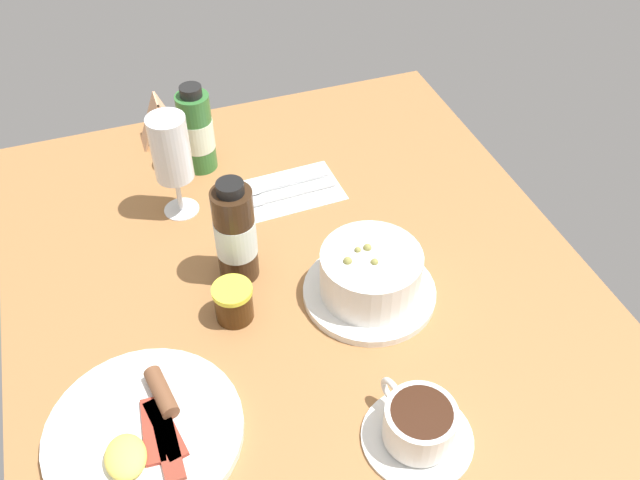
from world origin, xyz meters
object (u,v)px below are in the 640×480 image
(wine_glass, at_px, (171,152))
(sauce_bottle_green, at_px, (197,131))
(porridge_bowl, at_px, (369,273))
(jam_jar, at_px, (233,302))
(cutlery_setting, at_px, (286,191))
(menu_card, at_px, (160,120))
(sauce_bottle_brown, at_px, (235,234))
(breakfast_plate, at_px, (144,432))
(coffee_cup, at_px, (419,426))

(wine_glass, height_order, sauce_bottle_green, wine_glass)
(porridge_bowl, xyz_separation_m, jam_jar, (0.02, 0.19, -0.01))
(cutlery_setting, bearing_deg, menu_card, 38.04)
(jam_jar, bearing_deg, cutlery_setting, -32.30)
(cutlery_setting, height_order, menu_card, menu_card)
(jam_jar, bearing_deg, wine_glass, 6.18)
(sauce_bottle_brown, bearing_deg, jam_jar, 160.93)
(jam_jar, xyz_separation_m, breakfast_plate, (-0.15, 0.15, -0.02))
(jam_jar, height_order, menu_card, menu_card)
(wine_glass, relative_size, sauce_bottle_green, 1.12)
(porridge_bowl, height_order, sauce_bottle_brown, sauce_bottle_brown)
(coffee_cup, bearing_deg, wine_glass, 20.09)
(wine_glass, relative_size, jam_jar, 3.13)
(coffee_cup, height_order, jam_jar, coffee_cup)
(menu_card, bearing_deg, porridge_bowl, -155.72)
(sauce_bottle_green, bearing_deg, sauce_bottle_brown, 179.59)
(coffee_cup, xyz_separation_m, sauce_bottle_brown, (0.34, 0.13, 0.05))
(wine_glass, bearing_deg, cutlery_setting, -94.55)
(porridge_bowl, relative_size, menu_card, 2.07)
(jam_jar, relative_size, breakfast_plate, 0.24)
(jam_jar, bearing_deg, porridge_bowl, -96.55)
(menu_card, bearing_deg, coffee_cup, -165.81)
(sauce_bottle_green, bearing_deg, menu_card, 27.21)
(wine_glass, bearing_deg, jam_jar, -173.82)
(wine_glass, xyz_separation_m, jam_jar, (-0.25, -0.03, -0.09))
(jam_jar, height_order, sauce_bottle_green, sauce_bottle_green)
(sauce_bottle_green, xyz_separation_m, menu_card, (0.10, 0.05, -0.03))
(cutlery_setting, relative_size, wine_glass, 0.99)
(porridge_bowl, distance_m, menu_card, 0.52)
(breakfast_plate, relative_size, menu_card, 2.59)
(breakfast_plate, bearing_deg, coffee_cup, -109.78)
(porridge_bowl, relative_size, sauce_bottle_brown, 1.12)
(jam_jar, bearing_deg, menu_card, 2.64)
(porridge_bowl, bearing_deg, jam_jar, 83.45)
(cutlery_setting, distance_m, wine_glass, 0.21)
(cutlery_setting, bearing_deg, sauce_bottle_brown, 142.11)
(coffee_cup, height_order, wine_glass, wine_glass)
(sauce_bottle_brown, bearing_deg, wine_glass, 17.79)
(porridge_bowl, xyz_separation_m, wine_glass, (0.27, 0.22, 0.08))
(coffee_cup, xyz_separation_m, wine_glass, (0.51, 0.19, 0.09))
(wine_glass, height_order, sauce_bottle_brown, wine_glass)
(cutlery_setting, distance_m, sauce_bottle_brown, 0.21)
(cutlery_setting, distance_m, coffee_cup, 0.49)
(porridge_bowl, xyz_separation_m, menu_card, (0.47, 0.21, 0.00))
(sauce_bottle_green, height_order, menu_card, sauce_bottle_green)
(coffee_cup, height_order, sauce_bottle_green, sauce_bottle_green)
(breakfast_plate, bearing_deg, menu_card, -12.10)
(wine_glass, distance_m, sauce_bottle_brown, 0.18)
(jam_jar, relative_size, menu_card, 0.62)
(porridge_bowl, height_order, wine_glass, wine_glass)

